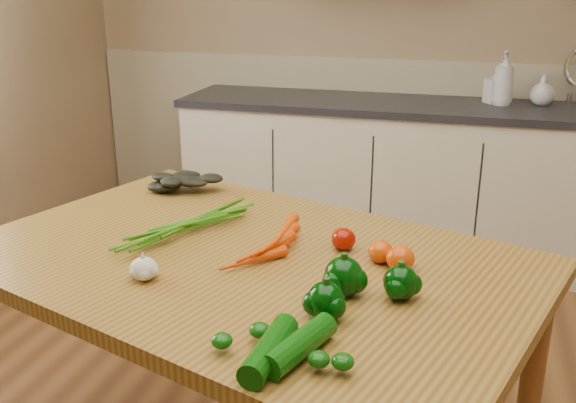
{
  "coord_description": "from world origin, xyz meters",
  "views": [
    {
      "loc": [
        0.4,
        -1.42,
        1.56
      ],
      "look_at": [
        -0.11,
        0.36,
        0.91
      ],
      "focal_mm": 40.0,
      "sensor_mm": 36.0,
      "label": 1
    }
  ],
  "objects_px": {
    "pepper_b": "(401,282)",
    "tomato_a": "(344,239)",
    "pepper_a": "(344,277)",
    "leafy_greens": "(186,176)",
    "zucchini_b": "(269,350)",
    "soap_bottle_b": "(495,85)",
    "garlic_bulb": "(144,269)",
    "table": "(246,286)",
    "tomato_b": "(381,252)",
    "pepper_c": "(326,301)",
    "soap_bottle_a": "(504,78)",
    "carrot_bunch": "(244,234)",
    "tomato_c": "(400,258)",
    "zucchini_a": "(299,345)",
    "soap_bottle_c": "(543,90)"
  },
  "relations": [
    {
      "from": "pepper_c",
      "to": "pepper_a",
      "type": "bearing_deg",
      "value": 82.64
    },
    {
      "from": "tomato_b",
      "to": "pepper_c",
      "type": "bearing_deg",
      "value": -102.68
    },
    {
      "from": "tomato_a",
      "to": "zucchini_a",
      "type": "bearing_deg",
      "value": -87.66
    },
    {
      "from": "garlic_bulb",
      "to": "pepper_c",
      "type": "height_order",
      "value": "pepper_c"
    },
    {
      "from": "pepper_a",
      "to": "soap_bottle_b",
      "type": "bearing_deg",
      "value": 80.91
    },
    {
      "from": "garlic_bulb",
      "to": "pepper_a",
      "type": "xyz_separation_m",
      "value": [
        0.5,
        0.06,
        0.02
      ]
    },
    {
      "from": "table",
      "to": "soap_bottle_b",
      "type": "xyz_separation_m",
      "value": [
        0.68,
        2.17,
        0.26
      ]
    },
    {
      "from": "soap_bottle_a",
      "to": "tomato_b",
      "type": "distance_m",
      "value": 2.11
    },
    {
      "from": "pepper_a",
      "to": "tomato_c",
      "type": "distance_m",
      "value": 0.21
    },
    {
      "from": "garlic_bulb",
      "to": "tomato_c",
      "type": "xyz_separation_m",
      "value": [
        0.62,
        0.23,
        0.0
      ]
    },
    {
      "from": "soap_bottle_c",
      "to": "tomato_b",
      "type": "bearing_deg",
      "value": 110.85
    },
    {
      "from": "soap_bottle_a",
      "to": "tomato_a",
      "type": "distance_m",
      "value": 2.07
    },
    {
      "from": "tomato_c",
      "to": "zucchini_a",
      "type": "bearing_deg",
      "value": -107.44
    },
    {
      "from": "table",
      "to": "soap_bottle_a",
      "type": "xyz_separation_m",
      "value": [
        0.72,
        2.13,
        0.31
      ]
    },
    {
      "from": "table",
      "to": "zucchini_a",
      "type": "height_order",
      "value": "zucchini_a"
    },
    {
      "from": "soap_bottle_a",
      "to": "zucchini_b",
      "type": "bearing_deg",
      "value": -95.98
    },
    {
      "from": "soap_bottle_b",
      "to": "soap_bottle_c",
      "type": "height_order",
      "value": "soap_bottle_b"
    },
    {
      "from": "soap_bottle_b",
      "to": "tomato_c",
      "type": "distance_m",
      "value": 2.17
    },
    {
      "from": "pepper_b",
      "to": "tomato_c",
      "type": "distance_m",
      "value": 0.16
    },
    {
      "from": "soap_bottle_c",
      "to": "pepper_b",
      "type": "relative_size",
      "value": 1.99
    },
    {
      "from": "pepper_b",
      "to": "zucchini_b",
      "type": "relative_size",
      "value": 0.4
    },
    {
      "from": "carrot_bunch",
      "to": "zucchini_b",
      "type": "bearing_deg",
      "value": -47.44
    },
    {
      "from": "leafy_greens",
      "to": "pepper_a",
      "type": "relative_size",
      "value": 2.3
    },
    {
      "from": "table",
      "to": "tomato_c",
      "type": "bearing_deg",
      "value": 21.12
    },
    {
      "from": "soap_bottle_c",
      "to": "pepper_a",
      "type": "distance_m",
      "value": 2.42
    },
    {
      "from": "soap_bottle_a",
      "to": "pepper_b",
      "type": "height_order",
      "value": "soap_bottle_a"
    },
    {
      "from": "pepper_b",
      "to": "zucchini_a",
      "type": "bearing_deg",
      "value": -117.95
    },
    {
      "from": "zucchini_b",
      "to": "pepper_a",
      "type": "bearing_deg",
      "value": 75.39
    },
    {
      "from": "pepper_b",
      "to": "tomato_a",
      "type": "relative_size",
      "value": 1.21
    },
    {
      "from": "carrot_bunch",
      "to": "tomato_a",
      "type": "distance_m",
      "value": 0.28
    },
    {
      "from": "carrot_bunch",
      "to": "pepper_c",
      "type": "bearing_deg",
      "value": -28.75
    },
    {
      "from": "table",
      "to": "tomato_b",
      "type": "distance_m",
      "value": 0.39
    },
    {
      "from": "pepper_a",
      "to": "tomato_a",
      "type": "bearing_deg",
      "value": 101.33
    },
    {
      "from": "garlic_bulb",
      "to": "tomato_a",
      "type": "xyz_separation_m",
      "value": [
        0.45,
        0.33,
        0.0
      ]
    },
    {
      "from": "soap_bottle_a",
      "to": "carrot_bunch",
      "type": "relative_size",
      "value": 1.01
    },
    {
      "from": "soap_bottle_b",
      "to": "garlic_bulb",
      "type": "height_order",
      "value": "soap_bottle_b"
    },
    {
      "from": "tomato_b",
      "to": "tomato_a",
      "type": "bearing_deg",
      "value": 153.05
    },
    {
      "from": "pepper_c",
      "to": "tomato_a",
      "type": "distance_m",
      "value": 0.39
    },
    {
      "from": "table",
      "to": "tomato_a",
      "type": "xyz_separation_m",
      "value": [
        0.25,
        0.12,
        0.12
      ]
    },
    {
      "from": "pepper_a",
      "to": "pepper_b",
      "type": "xyz_separation_m",
      "value": [
        0.13,
        0.02,
        -0.01
      ]
    },
    {
      "from": "pepper_a",
      "to": "pepper_c",
      "type": "distance_m",
      "value": 0.12
    },
    {
      "from": "garlic_bulb",
      "to": "pepper_a",
      "type": "distance_m",
      "value": 0.51
    },
    {
      "from": "garlic_bulb",
      "to": "zucchini_a",
      "type": "height_order",
      "value": "garlic_bulb"
    },
    {
      "from": "leafy_greens",
      "to": "garlic_bulb",
      "type": "distance_m",
      "value": 0.72
    },
    {
      "from": "soap_bottle_a",
      "to": "pepper_a",
      "type": "height_order",
      "value": "soap_bottle_a"
    },
    {
      "from": "table",
      "to": "soap_bottle_b",
      "type": "distance_m",
      "value": 2.29
    },
    {
      "from": "soap_bottle_c",
      "to": "tomato_b",
      "type": "distance_m",
      "value": 2.2
    },
    {
      "from": "pepper_a",
      "to": "tomato_b",
      "type": "distance_m",
      "value": 0.22
    },
    {
      "from": "pepper_b",
      "to": "pepper_c",
      "type": "distance_m",
      "value": 0.21
    },
    {
      "from": "soap_bottle_c",
      "to": "carrot_bunch",
      "type": "bearing_deg",
      "value": 101.54
    }
  ]
}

